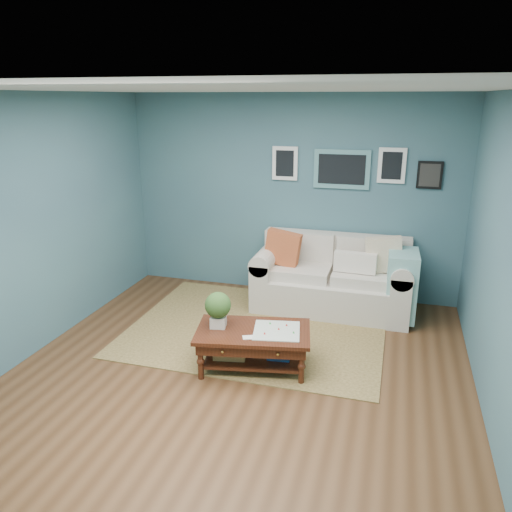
% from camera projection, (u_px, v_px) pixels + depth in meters
% --- Properties ---
extents(room_shell, '(5.00, 5.02, 2.70)m').
position_uv_depth(room_shell, '(236.00, 246.00, 4.49)').
color(room_shell, brown).
rests_on(room_shell, ground).
extents(area_rug, '(2.95, 2.36, 0.01)m').
position_uv_depth(area_rug, '(257.00, 328.00, 5.96)').
color(area_rug, brown).
rests_on(area_rug, ground).
extents(loveseat, '(2.02, 0.92, 1.04)m').
position_uv_depth(loveseat, '(339.00, 278.00, 6.39)').
color(loveseat, beige).
rests_on(loveseat, ground).
extents(coffee_table, '(1.23, 0.86, 0.79)m').
position_uv_depth(coffee_table, '(247.00, 336.00, 5.00)').
color(coffee_table, black).
rests_on(coffee_table, ground).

